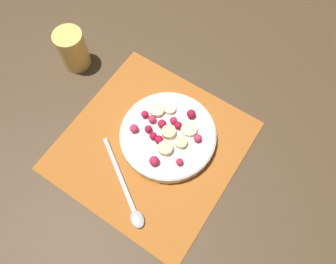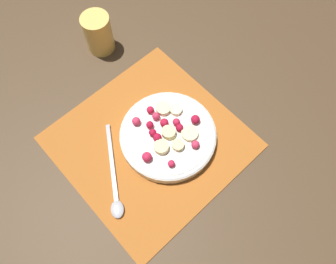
{
  "view_description": "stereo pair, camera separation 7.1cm",
  "coord_description": "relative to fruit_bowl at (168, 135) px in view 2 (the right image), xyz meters",
  "views": [
    {
      "loc": [
        0.18,
        -0.21,
        0.68
      ],
      "look_at": [
        0.02,
        0.03,
        0.04
      ],
      "focal_mm": 35.0,
      "sensor_mm": 36.0,
      "label": 1
    },
    {
      "loc": [
        0.24,
        -0.16,
        0.68
      ],
      "look_at": [
        0.02,
        0.03,
        0.04
      ],
      "focal_mm": 35.0,
      "sensor_mm": 36.0,
      "label": 2
    }
  ],
  "objects": [
    {
      "name": "placemat",
      "position": [
        -0.02,
        -0.03,
        -0.02
      ],
      "size": [
        0.37,
        0.38,
        0.01
      ],
      "color": "#B26023",
      "rests_on": "ground_plane"
    },
    {
      "name": "spoon",
      "position": [
        0.01,
        -0.16,
        -0.01
      ],
      "size": [
        0.19,
        0.13,
        0.01
      ],
      "rotation": [
        0.0,
        0.0,
        5.72
      ],
      "color": "#B2B2B7",
      "rests_on": "placemat"
    },
    {
      "name": "ground_plane",
      "position": [
        -0.02,
        -0.03,
        -0.02
      ],
      "size": [
        3.0,
        3.0,
        0.0
      ],
      "primitive_type": "plane",
      "color": "#4C3823"
    },
    {
      "name": "drinking_glass",
      "position": [
        -0.31,
        0.05,
        0.03
      ],
      "size": [
        0.07,
        0.07,
        0.1
      ],
      "color": "#F4CC66",
      "rests_on": "ground_plane"
    },
    {
      "name": "fruit_bowl",
      "position": [
        0.0,
        0.0,
        0.0
      ],
      "size": [
        0.21,
        0.21,
        0.05
      ],
      "color": "silver",
      "rests_on": "placemat"
    }
  ]
}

